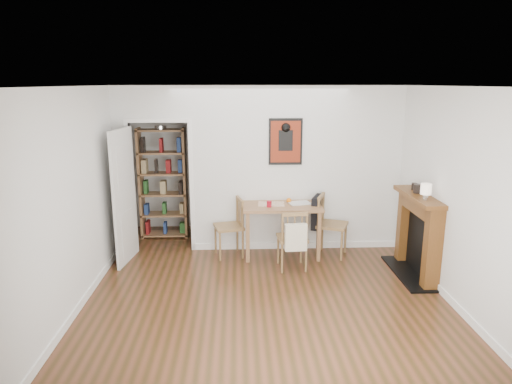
{
  "coord_description": "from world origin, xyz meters",
  "views": [
    {
      "loc": [
        -0.35,
        -5.66,
        2.64
      ],
      "look_at": [
        -0.09,
        0.6,
        1.13
      ],
      "focal_mm": 32.0,
      "sensor_mm": 36.0,
      "label": 1
    }
  ],
  "objects_px": {
    "chair_front": "(292,239)",
    "ceramic_jar_a": "(417,189)",
    "chair_left": "(229,227)",
    "dining_table": "(282,210)",
    "red_glass": "(269,204)",
    "bookshelf": "(163,184)",
    "chair_right": "(331,224)",
    "mantel_lamp": "(426,190)",
    "fireplace": "(419,232)",
    "ceramic_jar_b": "(414,186)",
    "orange_fruit": "(289,200)",
    "notebook": "(299,203)"
  },
  "relations": [
    {
      "from": "chair_left",
      "to": "chair_front",
      "type": "xyz_separation_m",
      "value": [
        0.92,
        -0.54,
        -0.01
      ]
    },
    {
      "from": "bookshelf",
      "to": "ceramic_jar_a",
      "type": "height_order",
      "value": "bookshelf"
    },
    {
      "from": "chair_left",
      "to": "chair_right",
      "type": "relative_size",
      "value": 0.95
    },
    {
      "from": "fireplace",
      "to": "notebook",
      "type": "height_order",
      "value": "fireplace"
    },
    {
      "from": "notebook",
      "to": "ceramic_jar_a",
      "type": "distance_m",
      "value": 1.75
    },
    {
      "from": "chair_front",
      "to": "notebook",
      "type": "relative_size",
      "value": 2.76
    },
    {
      "from": "chair_right",
      "to": "orange_fruit",
      "type": "bearing_deg",
      "value": 168.25
    },
    {
      "from": "fireplace",
      "to": "red_glass",
      "type": "bearing_deg",
      "value": 161.31
    },
    {
      "from": "chair_front",
      "to": "bookshelf",
      "type": "bearing_deg",
      "value": 143.41
    },
    {
      "from": "chair_front",
      "to": "ceramic_jar_b",
      "type": "distance_m",
      "value": 1.88
    },
    {
      "from": "bookshelf",
      "to": "chair_left",
      "type": "bearing_deg",
      "value": -41.04
    },
    {
      "from": "mantel_lamp",
      "to": "ceramic_jar_a",
      "type": "distance_m",
      "value": 0.4
    },
    {
      "from": "dining_table",
      "to": "bookshelf",
      "type": "relative_size",
      "value": 0.63
    },
    {
      "from": "mantel_lamp",
      "to": "ceramic_jar_a",
      "type": "xyz_separation_m",
      "value": [
        0.04,
        0.39,
        -0.07
      ]
    },
    {
      "from": "chair_right",
      "to": "fireplace",
      "type": "distance_m",
      "value": 1.33
    },
    {
      "from": "red_glass",
      "to": "mantel_lamp",
      "type": "height_order",
      "value": "mantel_lamp"
    },
    {
      "from": "dining_table",
      "to": "fireplace",
      "type": "bearing_deg",
      "value": -24.94
    },
    {
      "from": "red_glass",
      "to": "orange_fruit",
      "type": "height_order",
      "value": "red_glass"
    },
    {
      "from": "chair_right",
      "to": "fireplace",
      "type": "bearing_deg",
      "value": -36.31
    },
    {
      "from": "chair_front",
      "to": "ceramic_jar_a",
      "type": "height_order",
      "value": "ceramic_jar_a"
    },
    {
      "from": "fireplace",
      "to": "chair_front",
      "type": "bearing_deg",
      "value": 170.84
    },
    {
      "from": "orange_fruit",
      "to": "fireplace",
      "type": "bearing_deg",
      "value": -28.22
    },
    {
      "from": "chair_left",
      "to": "bookshelf",
      "type": "height_order",
      "value": "bookshelf"
    },
    {
      "from": "bookshelf",
      "to": "red_glass",
      "type": "xyz_separation_m",
      "value": [
        1.75,
        -1.12,
        -0.07
      ]
    },
    {
      "from": "notebook",
      "to": "red_glass",
      "type": "bearing_deg",
      "value": -159.92
    },
    {
      "from": "bookshelf",
      "to": "ceramic_jar_b",
      "type": "bearing_deg",
      "value": -22.01
    },
    {
      "from": "dining_table",
      "to": "orange_fruit",
      "type": "height_order",
      "value": "orange_fruit"
    },
    {
      "from": "chair_left",
      "to": "mantel_lamp",
      "type": "xyz_separation_m",
      "value": [
        2.57,
        -1.13,
        0.83
      ]
    },
    {
      "from": "chair_right",
      "to": "ceramic_jar_b",
      "type": "xyz_separation_m",
      "value": [
        1.06,
        -0.51,
        0.71
      ]
    },
    {
      "from": "chair_front",
      "to": "red_glass",
      "type": "bearing_deg",
      "value": 126.93
    },
    {
      "from": "ceramic_jar_b",
      "to": "chair_left",
      "type": "bearing_deg",
      "value": 168.48
    },
    {
      "from": "chair_right",
      "to": "chair_front",
      "type": "bearing_deg",
      "value": -142.54
    },
    {
      "from": "ceramic_jar_a",
      "to": "red_glass",
      "type": "bearing_deg",
      "value": 163.07
    },
    {
      "from": "dining_table",
      "to": "red_glass",
      "type": "xyz_separation_m",
      "value": [
        -0.21,
        -0.16,
        0.15
      ]
    },
    {
      "from": "chair_left",
      "to": "bookshelf",
      "type": "xyz_separation_m",
      "value": [
        -1.14,
        0.99,
        0.48
      ]
    },
    {
      "from": "chair_right",
      "to": "fireplace",
      "type": "relative_size",
      "value": 0.77
    },
    {
      "from": "dining_table",
      "to": "notebook",
      "type": "xyz_separation_m",
      "value": [
        0.28,
        0.01,
        0.11
      ]
    },
    {
      "from": "chair_right",
      "to": "ceramic_jar_b",
      "type": "distance_m",
      "value": 1.37
    },
    {
      "from": "dining_table",
      "to": "red_glass",
      "type": "bearing_deg",
      "value": -141.98
    },
    {
      "from": "fireplace",
      "to": "bookshelf",
      "type": "bearing_deg",
      "value": 154.49
    },
    {
      "from": "dining_table",
      "to": "fireplace",
      "type": "height_order",
      "value": "fireplace"
    },
    {
      "from": "dining_table",
      "to": "mantel_lamp",
      "type": "bearing_deg",
      "value": -33.6
    },
    {
      "from": "chair_left",
      "to": "ceramic_jar_a",
      "type": "height_order",
      "value": "ceramic_jar_a"
    },
    {
      "from": "bookshelf",
      "to": "chair_right",
      "type": "bearing_deg",
      "value": -20.62
    },
    {
      "from": "red_glass",
      "to": "ceramic_jar_b",
      "type": "xyz_separation_m",
      "value": [
        2.03,
        -0.41,
        0.34
      ]
    },
    {
      "from": "chair_front",
      "to": "ceramic_jar_a",
      "type": "xyz_separation_m",
      "value": [
        1.69,
        -0.2,
        0.77
      ]
    },
    {
      "from": "chair_front",
      "to": "red_glass",
      "type": "xyz_separation_m",
      "value": [
        -0.31,
        0.41,
        0.41
      ]
    },
    {
      "from": "bookshelf",
      "to": "ceramic_jar_b",
      "type": "relative_size",
      "value": 19.32
    },
    {
      "from": "dining_table",
      "to": "chair_right",
      "type": "bearing_deg",
      "value": -4.95
    },
    {
      "from": "chair_front",
      "to": "ceramic_jar_a",
      "type": "bearing_deg",
      "value": -6.67
    }
  ]
}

